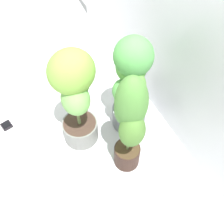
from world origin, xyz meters
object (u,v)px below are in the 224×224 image
(potted_plant_back_right, at_px, (130,121))
(hygrometer_box, at_px, (7,125))
(potted_plant_center, at_px, (75,93))
(potted_plant_back_center, at_px, (131,82))

(potted_plant_back_right, relative_size, hygrometer_box, 9.54)
(hygrometer_box, bearing_deg, potted_plant_back_right, -56.73)
(potted_plant_center, height_order, potted_plant_back_right, potted_plant_back_right)
(potted_plant_back_right, bearing_deg, hygrometer_box, -133.57)
(potted_plant_back_right, bearing_deg, potted_plant_back_center, 150.58)
(potted_plant_back_right, xyz_separation_m, potted_plant_back_center, (-0.32, 0.18, -0.04))
(hygrometer_box, bearing_deg, potted_plant_back_center, -36.42)
(potted_plant_center, xyz_separation_m, potted_plant_back_center, (0.05, 0.41, -0.03))
(potted_plant_center, height_order, hygrometer_box, potted_plant_center)
(potted_plant_center, distance_m, potted_plant_back_right, 0.43)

